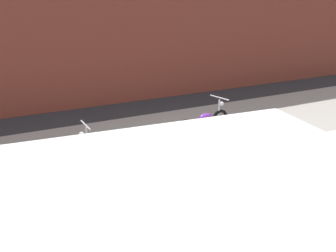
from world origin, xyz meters
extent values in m
plane|color=#2D2D30|center=(0.00, 0.00, 0.00)|extent=(80.00, 80.00, 0.00)
cube|color=#9E998E|center=(0.00, 1.75, 0.00)|extent=(36.00, 3.50, 0.01)
cube|color=brown|center=(0.00, 5.20, 3.11)|extent=(36.00, 0.50, 6.23)
torus|color=black|center=(-2.31, 0.77, 0.34)|extent=(0.68, 0.15, 0.68)
torus|color=black|center=(-1.01, 0.90, 0.36)|extent=(0.74, 0.20, 0.73)
cylinder|color=silver|center=(-1.66, 0.83, 0.38)|extent=(1.23, 0.18, 0.06)
cube|color=#99999E|center=(-1.58, 0.84, 0.34)|extent=(0.34, 0.25, 0.28)
ellipsoid|color=orange|center=(-1.74, 0.82, 0.62)|extent=(0.46, 0.23, 0.20)
ellipsoid|color=orange|center=(-1.06, 0.89, 0.42)|extent=(0.46, 0.22, 0.10)
cube|color=black|center=(-1.38, 0.86, 0.56)|extent=(0.30, 0.23, 0.08)
cylinder|color=silver|center=(-2.27, 0.77, 0.65)|extent=(0.05, 0.05, 0.62)
cylinder|color=silver|center=(-2.27, 0.77, 1.01)|extent=(0.09, 0.58, 0.03)
sphere|color=white|center=(-2.37, 0.76, 0.83)|extent=(0.11, 0.11, 0.11)
cylinder|color=silver|center=(-1.33, 0.71, 0.26)|extent=(0.55, 0.11, 0.06)
torus|color=black|center=(1.21, 1.27, 0.34)|extent=(0.67, 0.28, 0.68)
torus|color=black|center=(-0.03, 0.88, 0.36)|extent=(0.74, 0.34, 0.73)
cylinder|color=silver|center=(0.59, 1.08, 0.38)|extent=(1.20, 0.42, 0.06)
cube|color=#99999E|center=(0.51, 1.05, 0.34)|extent=(0.37, 0.31, 0.28)
ellipsoid|color=#6B2D93|center=(0.67, 1.10, 0.62)|extent=(0.48, 0.31, 0.20)
ellipsoid|color=#6B2D93|center=(0.02, 0.90, 0.42)|extent=(0.47, 0.30, 0.10)
cube|color=black|center=(0.32, 0.99, 0.56)|extent=(0.33, 0.27, 0.08)
cylinder|color=silver|center=(1.17, 1.26, 0.65)|extent=(0.06, 0.06, 0.62)
cylinder|color=silver|center=(1.17, 1.26, 1.01)|extent=(0.20, 0.56, 0.03)
sphere|color=white|center=(1.27, 1.29, 0.83)|extent=(0.11, 0.11, 0.11)
cylinder|color=silver|center=(0.24, 1.13, 0.26)|extent=(0.54, 0.22, 0.06)
cylinder|color=black|center=(-0.03, -2.78, 0.45)|extent=(0.92, 0.35, 0.90)
cube|color=red|center=(-2.81, -2.42, 1.39)|extent=(3.59, 0.30, 0.44)
camera|label=1|loc=(-3.36, -5.47, 3.41)|focal=35.72mm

